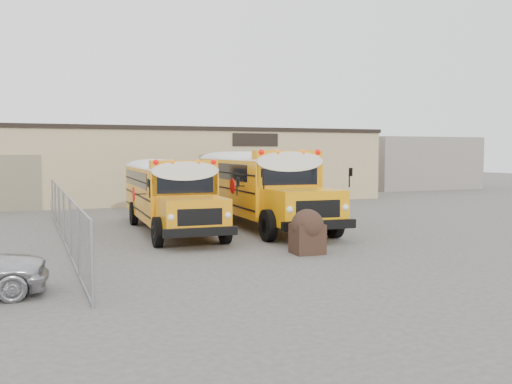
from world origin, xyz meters
name	(u,v)px	position (x,y,z in m)	size (l,w,h in m)	color
ground	(257,245)	(0.00, 0.00, 0.00)	(120.00, 120.00, 0.00)	#484642
warehouse	(143,164)	(0.00, 19.99, 2.37)	(30.20, 10.20, 4.67)	tan
chainlink_fence	(64,217)	(-6.00, 3.00, 0.90)	(0.07, 18.07, 1.81)	gray
distant_building_right	(406,163)	(24.00, 24.00, 2.20)	(10.00, 8.00, 4.40)	gray
school_bus_left	(147,181)	(-1.55, 10.84, 1.67)	(3.22, 9.98, 2.89)	orange
school_bus_right	(216,175)	(2.41, 11.85, 1.88)	(3.55, 11.19, 3.25)	orange
tarp_bundle	(307,231)	(0.84, -2.08, 0.71)	(1.02, 1.02, 1.39)	black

